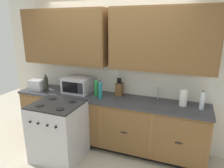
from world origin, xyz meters
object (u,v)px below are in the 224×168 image
at_px(microwave, 77,85).
at_px(bottle_teal, 100,90).
at_px(bottle_green, 96,88).
at_px(stove_range, 58,131).
at_px(bottle_clear, 202,100).
at_px(bottle_dark, 46,83).
at_px(toaster, 37,85).
at_px(knife_block, 119,89).
at_px(paper_towel_roll, 183,97).

relative_size(microwave, bottle_teal, 1.51).
bearing_deg(bottle_green, bottle_teal, -36.21).
bearing_deg(stove_range, bottle_clear, 17.51).
bearing_deg(bottle_dark, stove_range, -41.88).
distance_m(microwave, bottle_dark, 0.58).
bearing_deg(bottle_dark, microwave, 14.75).
distance_m(toaster, bottle_green, 1.20).
distance_m(toaster, bottle_clear, 2.87).
height_order(stove_range, bottle_dark, bottle_dark).
xyz_separation_m(bottle_dark, bottle_clear, (2.65, 0.12, -0.02)).
bearing_deg(bottle_dark, knife_block, 11.53).
height_order(bottle_green, bottle_clear, bottle_green).
distance_m(toaster, bottle_teal, 1.31).
distance_m(bottle_green, bottle_clear, 1.67).
distance_m(bottle_clear, bottle_teal, 1.56).
height_order(microwave, toaster, microwave).
bearing_deg(knife_block, bottle_teal, -131.29).
bearing_deg(stove_range, toaster, 146.87).
xyz_separation_m(stove_range, toaster, (-0.81, 0.53, 0.54)).
height_order(knife_block, bottle_green, bottle_green).
relative_size(stove_range, microwave, 1.98).
distance_m(stove_range, microwave, 0.89).
xyz_separation_m(toaster, bottle_green, (1.20, 0.08, 0.06)).
height_order(knife_block, bottle_dark, bottle_dark).
relative_size(microwave, bottle_green, 1.53).
bearing_deg(knife_block, bottle_dark, -168.47).
bearing_deg(bottle_dark, paper_towel_roll, 4.04).
bearing_deg(microwave, bottle_green, -9.32).
xyz_separation_m(knife_block, paper_towel_roll, (1.06, -0.10, 0.01)).
relative_size(stove_range, bottle_dark, 2.95).
distance_m(stove_range, bottle_dark, 0.99).
bearing_deg(toaster, bottle_teal, -0.07).
height_order(bottle_green, bottle_dark, bottle_dark).
distance_m(knife_block, bottle_dark, 1.36).
distance_m(paper_towel_roll, bottle_clear, 0.26).
distance_m(knife_block, bottle_green, 0.40).
xyz_separation_m(stove_range, bottle_teal, (0.50, 0.53, 0.60)).
bearing_deg(stove_range, knife_block, 47.11).
height_order(stove_range, bottle_clear, bottle_clear).
bearing_deg(bottle_clear, microwave, 179.31).
bearing_deg(toaster, bottle_green, 3.84).
height_order(toaster, paper_towel_roll, paper_towel_roll).
xyz_separation_m(toaster, paper_towel_roll, (2.61, 0.17, 0.03)).
distance_m(bottle_green, bottle_dark, 0.98).
relative_size(stove_range, toaster, 3.39).
xyz_separation_m(toaster, bottle_clear, (2.87, 0.12, 0.04)).
bearing_deg(microwave, bottle_dark, -165.25).
distance_m(paper_towel_roll, bottle_teal, 1.31).
distance_m(paper_towel_roll, bottle_dark, 2.40).
relative_size(stove_range, bottle_green, 3.03).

